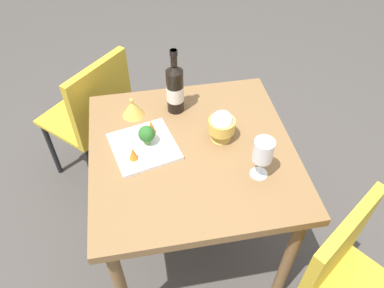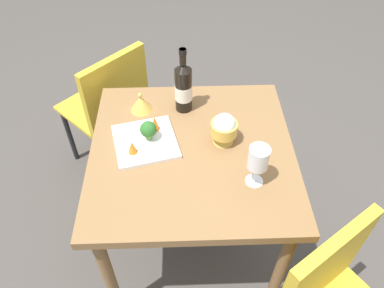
{
  "view_description": "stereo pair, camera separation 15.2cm",
  "coord_description": "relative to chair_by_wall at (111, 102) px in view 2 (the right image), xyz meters",
  "views": [
    {
      "loc": [
        1.03,
        -0.19,
        1.88
      ],
      "look_at": [
        0.0,
        0.0,
        0.79
      ],
      "focal_mm": 35.23,
      "sensor_mm": 36.0,
      "label": 1
    },
    {
      "loc": [
        1.05,
        -0.04,
        1.88
      ],
      "look_at": [
        0.0,
        0.0,
        0.79
      ],
      "focal_mm": 35.23,
      "sensor_mm": 36.0,
      "label": 2
    }
  ],
  "objects": [
    {
      "name": "ground_plane",
      "position": [
        0.58,
        0.43,
        -0.53
      ],
      "size": [
        8.0,
        8.0,
        0.0
      ],
      "primitive_type": "plane",
      "color": "#4C4742"
    },
    {
      "name": "dining_table",
      "position": [
        0.58,
        0.43,
        0.13
      ],
      "size": [
        0.83,
        0.83,
        0.76
      ],
      "color": "olive",
      "rests_on": "ground_plane"
    },
    {
      "name": "chair_by_wall",
      "position": [
        0.0,
        0.0,
        0.0
      ],
      "size": [
        0.57,
        0.57,
        0.85
      ],
      "rotation": [
        0.0,
        0.0,
        2.37
      ],
      "color": "gold",
      "rests_on": "ground_plane"
    },
    {
      "name": "wine_bottle",
      "position": [
        0.32,
        0.4,
        0.35
      ],
      "size": [
        0.08,
        0.08,
        0.31
      ],
      "color": "black",
      "rests_on": "dining_table"
    },
    {
      "name": "wine_glass",
      "position": [
        0.76,
        0.66,
        0.36
      ],
      "size": [
        0.08,
        0.08,
        0.18
      ],
      "color": "white",
      "rests_on": "dining_table"
    },
    {
      "name": "rice_bowl",
      "position": [
        0.54,
        0.56,
        0.3
      ],
      "size": [
        0.11,
        0.11,
        0.14
      ],
      "color": "gold",
      "rests_on": "dining_table"
    },
    {
      "name": "rice_bowl_lid",
      "position": [
        0.33,
        0.21,
        0.26
      ],
      "size": [
        0.1,
        0.1,
        0.09
      ],
      "color": "gold",
      "rests_on": "dining_table"
    },
    {
      "name": "serving_plate",
      "position": [
        0.54,
        0.24,
        0.23
      ],
      "size": [
        0.3,
        0.3,
        0.02
      ],
      "rotation": [
        0.0,
        0.0,
        0.24
      ],
      "color": "white",
      "rests_on": "dining_table"
    },
    {
      "name": "broccoli_floret",
      "position": [
        0.53,
        0.26,
        0.29
      ],
      "size": [
        0.07,
        0.07,
        0.09
      ],
      "color": "#729E4C",
      "rests_on": "serving_plate"
    },
    {
      "name": "carrot_garnish_left",
      "position": [
        0.47,
        0.28,
        0.28
      ],
      "size": [
        0.04,
        0.04,
        0.07
      ],
      "color": "orange",
      "rests_on": "serving_plate"
    },
    {
      "name": "carrot_garnish_right",
      "position": [
        0.6,
        0.2,
        0.27
      ],
      "size": [
        0.04,
        0.04,
        0.06
      ],
      "color": "orange",
      "rests_on": "serving_plate"
    }
  ]
}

